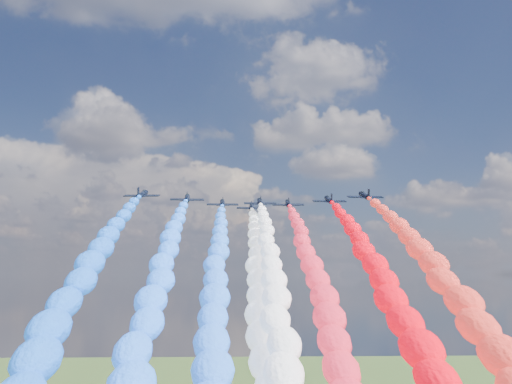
{
  "coord_description": "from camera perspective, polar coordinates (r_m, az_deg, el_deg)",
  "views": [
    {
      "loc": [
        -5.86,
        -164.27,
        75.1
      ],
      "look_at": [
        0.0,
        4.0,
        98.51
      ],
      "focal_mm": 41.77,
      "sensor_mm": 36.0,
      "label": 1
    }
  ],
  "objects": [
    {
      "name": "trail_1",
      "position": [
        117.9,
        -8.7,
        -7.23
      ],
      "size": [
        6.34,
        96.25,
        43.85
      ],
      "primitive_type": null,
      "color": "#266DFF"
    },
    {
      "name": "jet_5",
      "position": [
        180.76,
        3.09,
        -1.1
      ],
      "size": [
        10.05,
        13.42,
        6.06
      ],
      "primitive_type": null,
      "rotation": [
        0.27,
        0.0,
        -0.04
      ],
      "color": "black"
    },
    {
      "name": "jet_6",
      "position": [
        173.07,
        7.0,
        -0.75
      ],
      "size": [
        9.57,
        13.07,
        6.06
      ],
      "primitive_type": null,
      "rotation": [
        0.27,
        0.0,
        0.01
      ],
      "color": "black"
    },
    {
      "name": "jet_4",
      "position": [
        189.1,
        -0.42,
        -1.41
      ],
      "size": [
        9.89,
        13.3,
        6.06
      ],
      "primitive_type": null,
      "rotation": [
        0.27,
        0.0,
        -0.03
      ],
      "color": "black"
    },
    {
      "name": "trail_4",
      "position": [
        137.76,
        0.15,
        -7.4
      ],
      "size": [
        6.34,
        96.25,
        43.85
      ],
      "primitive_type": null,
      "color": "white"
    },
    {
      "name": "trail_5",
      "position": [
        129.61,
        5.12,
        -7.34
      ],
      "size": [
        6.34,
        96.25,
        43.85
      ],
      "primitive_type": null,
      "color": "red"
    },
    {
      "name": "jet_2",
      "position": [
        180.12,
        -3.22,
        -1.08
      ],
      "size": [
        10.01,
        13.38,
        6.06
      ],
      "primitive_type": null,
      "rotation": [
        0.27,
        0.0,
        0.04
      ],
      "color": "black"
    },
    {
      "name": "jet_7",
      "position": [
        165.34,
        10.36,
        -0.35
      ],
      "size": [
        9.83,
        13.26,
        6.06
      ],
      "primitive_type": null,
      "rotation": [
        0.27,
        0.0,
        0.03
      ],
      "color": "black"
    },
    {
      "name": "trail_0",
      "position": [
        112.11,
        -15.04,
        -7.02
      ],
      "size": [
        6.34,
        96.25,
        43.85
      ],
      "primitive_type": null,
      "color": "blue"
    },
    {
      "name": "trail_2",
      "position": [
        128.71,
        -3.76,
        -7.35
      ],
      "size": [
        6.34,
        96.25,
        43.85
      ],
      "primitive_type": null,
      "color": "blue"
    },
    {
      "name": "trail_7",
      "position": [
        115.49,
        15.94,
        -7.0
      ],
      "size": [
        6.34,
        96.25,
        43.85
      ],
      "primitive_type": null,
      "color": "red"
    },
    {
      "name": "jet_1",
      "position": [
        169.18,
        -6.6,
        -0.59
      ],
      "size": [
        10.33,
        13.61,
        6.06
      ],
      "primitive_type": null,
      "rotation": [
        0.27,
        0.0,
        0.07
      ],
      "color": "black"
    },
    {
      "name": "trail_3",
      "position": [
        125.55,
        1.35,
        -7.35
      ],
      "size": [
        6.34,
        96.25,
        43.85
      ],
      "primitive_type": null,
      "color": "white"
    },
    {
      "name": "jet_3",
      "position": [
        176.94,
        0.39,
        -0.97
      ],
      "size": [
        9.56,
        13.06,
        6.06
      ],
      "primitive_type": null,
      "rotation": [
        0.27,
        0.0,
        0.01
      ],
      "color": "black"
    },
    {
      "name": "trail_6",
      "position": [
        122.47,
        10.83,
        -7.2
      ],
      "size": [
        6.34,
        96.25,
        43.85
      ],
      "primitive_type": null,
      "color": "#F30212"
    },
    {
      "name": "jet_0",
      "position": [
        162.79,
        -10.84,
        -0.22
      ],
      "size": [
        10.37,
        13.64,
        6.06
      ],
      "primitive_type": null,
      "rotation": [
        0.27,
        0.0,
        -0.07
      ],
      "color": "black"
    }
  ]
}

